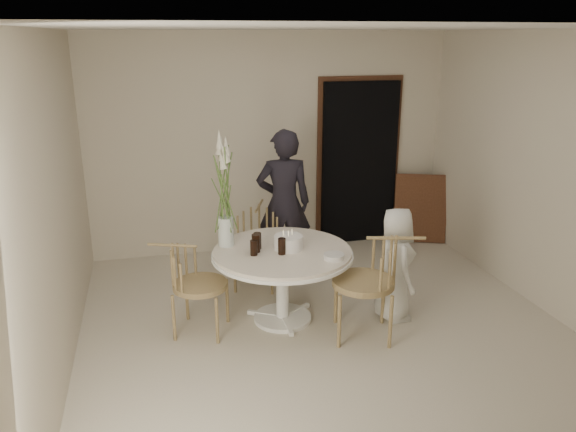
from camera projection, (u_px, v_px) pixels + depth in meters
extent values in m
plane|color=beige|center=(325.00, 327.00, 5.33)|extent=(4.50, 4.50, 0.00)
plane|color=silver|center=(331.00, 28.00, 4.49)|extent=(4.50, 4.50, 0.00)
plane|color=beige|center=(272.00, 144.00, 6.99)|extent=(4.50, 0.00, 4.50)
plane|color=beige|center=(466.00, 304.00, 2.84)|extent=(4.50, 0.00, 4.50)
plane|color=beige|center=(54.00, 209.00, 4.38)|extent=(0.00, 4.50, 4.50)
plane|color=beige|center=(549.00, 175.00, 5.44)|extent=(0.00, 4.50, 4.50)
cube|color=black|center=(359.00, 164.00, 7.29)|extent=(1.00, 0.10, 2.10)
cube|color=brown|center=(358.00, 159.00, 7.31)|extent=(1.12, 0.03, 2.22)
cylinder|color=white|center=(283.00, 318.00, 5.47)|extent=(0.56, 0.56, 0.04)
cylinder|color=white|center=(282.00, 287.00, 5.37)|extent=(0.12, 0.12, 0.65)
cylinder|color=white|center=(282.00, 254.00, 5.26)|extent=(1.33, 1.33, 0.03)
cylinder|color=white|center=(282.00, 252.00, 5.26)|extent=(1.30, 1.30, 0.04)
cube|color=brown|center=(420.00, 208.00, 7.44)|extent=(0.71, 0.43, 0.90)
cylinder|color=#9D8455|center=(235.00, 273.00, 5.99)|extent=(0.03, 0.03, 0.45)
cylinder|color=#9D8455|center=(272.00, 275.00, 5.94)|extent=(0.03, 0.03, 0.45)
cylinder|color=#9D8455|center=(242.00, 259.00, 6.36)|extent=(0.03, 0.03, 0.45)
cylinder|color=#9D8455|center=(277.00, 260.00, 6.32)|extent=(0.03, 0.03, 0.45)
cylinder|color=#9D8455|center=(256.00, 246.00, 6.08)|extent=(0.50, 0.50, 0.05)
cylinder|color=#9D8455|center=(336.00, 299.00, 5.34)|extent=(0.03, 0.03, 0.51)
cylinder|color=#9D8455|center=(339.00, 322.00, 4.91)|extent=(0.03, 0.03, 0.51)
cylinder|color=#9D8455|center=(383.00, 299.00, 5.33)|extent=(0.03, 0.03, 0.51)
cylinder|color=#9D8455|center=(391.00, 322.00, 4.91)|extent=(0.03, 0.03, 0.51)
cylinder|color=#9D8455|center=(363.00, 282.00, 5.04)|extent=(0.56, 0.56, 0.06)
cylinder|color=#9D8455|center=(217.00, 321.00, 4.99)|extent=(0.03, 0.03, 0.45)
cylinder|color=#9D8455|center=(227.00, 301.00, 5.36)|extent=(0.03, 0.03, 0.45)
cylinder|color=#9D8455|center=(174.00, 318.00, 5.04)|extent=(0.03, 0.03, 0.45)
cylinder|color=#9D8455|center=(187.00, 298.00, 5.41)|extent=(0.03, 0.03, 0.45)
cylinder|color=#9D8455|center=(200.00, 285.00, 5.12)|extent=(0.50, 0.50, 0.05)
imported|color=black|center=(284.00, 203.00, 6.30)|extent=(0.66, 0.47, 1.68)
imported|color=silver|center=(395.00, 264.00, 5.35)|extent=(0.36, 0.55, 1.12)
cylinder|color=white|center=(288.00, 242.00, 5.25)|extent=(0.27, 0.27, 0.13)
cylinder|color=beige|center=(288.00, 233.00, 5.22)|extent=(0.01, 0.01, 0.05)
cylinder|color=beige|center=(292.00, 232.00, 5.26)|extent=(0.01, 0.01, 0.05)
cylinder|color=beige|center=(283.00, 233.00, 5.23)|extent=(0.01, 0.01, 0.05)
cylinder|color=black|center=(254.00, 248.00, 5.10)|extent=(0.08, 0.08, 0.14)
cylinder|color=black|center=(282.00, 246.00, 5.12)|extent=(0.09, 0.09, 0.15)
cylinder|color=black|center=(257.00, 241.00, 5.26)|extent=(0.09, 0.09, 0.16)
cylinder|color=black|center=(256.00, 243.00, 5.18)|extent=(0.09, 0.09, 0.17)
cylinder|color=silver|center=(334.00, 257.00, 5.03)|extent=(0.24, 0.24, 0.05)
cylinder|color=silver|center=(226.00, 231.00, 5.32)|extent=(0.15, 0.15, 0.28)
cylinder|color=#4F7130|center=(227.00, 195.00, 5.23)|extent=(0.01, 0.01, 0.70)
cone|color=beige|center=(226.00, 158.00, 5.12)|extent=(0.07, 0.07, 0.18)
cylinder|color=#4F7130|center=(225.00, 192.00, 5.23)|extent=(0.01, 0.01, 0.76)
cone|color=beige|center=(223.00, 151.00, 5.11)|extent=(0.07, 0.07, 0.18)
cylinder|color=#4F7130|center=(222.00, 189.00, 5.21)|extent=(0.01, 0.01, 0.82)
cone|color=beige|center=(220.00, 145.00, 5.08)|extent=(0.07, 0.07, 0.18)
cylinder|color=#4F7130|center=(221.00, 187.00, 5.18)|extent=(0.01, 0.01, 0.88)
cone|color=beige|center=(219.00, 139.00, 5.04)|extent=(0.07, 0.07, 0.18)
cylinder|color=#4F7130|center=(223.00, 197.00, 5.19)|extent=(0.01, 0.01, 0.70)
cone|color=beige|center=(222.00, 159.00, 5.08)|extent=(0.07, 0.07, 0.18)
cylinder|color=#4F7130|center=(226.00, 193.00, 5.18)|extent=(0.01, 0.01, 0.76)
cone|color=beige|center=(224.00, 153.00, 5.06)|extent=(0.07, 0.07, 0.18)
cylinder|color=#4F7130|center=(228.00, 190.00, 5.19)|extent=(0.01, 0.01, 0.82)
cone|color=beige|center=(226.00, 146.00, 5.06)|extent=(0.07, 0.07, 0.18)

